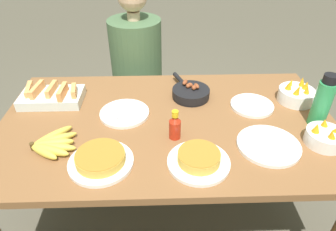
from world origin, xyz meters
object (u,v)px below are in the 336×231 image
Objects in this scene: frittata_plate_side at (101,159)px; empty_plate_far_left at (252,105)px; banana_bunch at (51,145)px; hot_sauce_bottle at (175,126)px; frittata_plate_center at (199,159)px; empty_plate_near_front at (268,145)px; person_figure at (138,87)px; empty_plate_far_right at (125,113)px; fruit_bowl_citrus at (325,137)px; water_bottle at (323,102)px; skillet at (190,92)px; fruit_bowl_mango at (296,94)px; melon_tray at (52,96)px.

empty_plate_far_left is (0.71, 0.39, -0.02)m from frittata_plate_side.
banana_bunch is 1.71× the size of hot_sauce_bottle.
frittata_plate_center is (0.61, -0.11, 0.01)m from banana_bunch.
empty_plate_far_left is at bearing 88.16° from empty_plate_near_front.
frittata_plate_side reaches higher than banana_bunch.
empty_plate_far_right is at bearing -91.71° from person_figure.
empty_plate_near_front is 1.11× the size of empty_plate_far_right.
banana_bunch is 1.17m from fruit_bowl_citrus.
hot_sauce_bottle is (0.30, 0.16, 0.04)m from frittata_plate_side.
water_bottle is 0.68m from hot_sauce_bottle.
skillet is 0.55m from fruit_bowl_mango.
empty_plate_far_left is 0.38m from fruit_bowl_citrus.
skillet is 1.42× the size of empty_plate_far_left.
banana_bunch is 0.94× the size of water_bottle.
water_bottle is at bearing 23.44° from frittata_plate_center.
hot_sauce_bottle is (0.24, -0.18, 0.05)m from empty_plate_far_right.
frittata_plate_side is 1.20× the size of empty_plate_far_left.
fruit_bowl_citrus is 0.64× the size of water_bottle.
skillet is 1.15× the size of empty_plate_near_front.
empty_plate_near_front is 1.05× the size of water_bottle.
frittata_plate_center is at bearing -34.33° from melon_tray.
hot_sauce_bottle is (-0.65, -0.28, 0.02)m from fruit_bowl_mango.
water_bottle reaches higher than empty_plate_far_left.
empty_plate_far_left is (0.93, 0.29, -0.01)m from banana_bunch.
person_figure reaches higher than empty_plate_near_front.
empty_plate_far_left is (0.01, 0.31, 0.00)m from empty_plate_near_front.
water_bottle is at bearing -6.32° from empty_plate_far_right.
empty_plate_far_left is 1.18× the size of fruit_bowl_mango.
empty_plate_far_right is at bearing 164.41° from fruit_bowl_citrus.
frittata_plate_center is 0.51m from empty_plate_far_left.
empty_plate_far_left is 0.90× the size of empty_plate_far_right.
person_figure is (0.41, 0.54, -0.26)m from melon_tray.
banana_bunch is at bearing 101.63° from skillet.
empty_plate_near_front is (0.92, -0.02, -0.01)m from banana_bunch.
empty_plate_far_left is at bearing 128.40° from fruit_bowl_citrus.
melon_tray is at bearing 175.43° from empty_plate_far_left.
banana_bunch is 1.21m from water_bottle.
empty_plate_near_front is at bearing -149.75° from water_bottle.
fruit_bowl_mango is (1.18, 0.34, 0.02)m from banana_bunch.
fruit_bowl_mango is at bearing 38.82° from frittata_plate_center.
hot_sauce_bottle is at bearing -173.00° from water_bottle.
frittata_plate_side is at bearing -94.73° from person_figure.
melon_tray is at bearing 161.21° from empty_plate_far_right.
skillet reaches higher than empty_plate_far_left.
person_figure is at bearing 104.26° from hot_sauce_bottle.
fruit_bowl_mango is at bearing 16.04° from banana_bunch.
fruit_bowl_mango is 1.08m from person_figure.
water_bottle is (1.20, 0.14, 0.10)m from banana_bunch.
empty_plate_far_right is 0.95× the size of water_bottle.
skillet is 0.63m from water_bottle.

